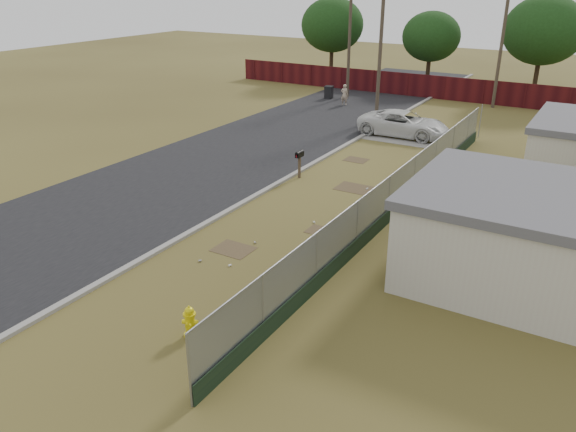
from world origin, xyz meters
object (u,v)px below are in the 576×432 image
Objects in this scene: fire_hydrant at (190,322)px; mailbox at (299,157)px; pedestrian at (345,95)px; trash_bin at (329,92)px; pickup_truck at (403,124)px.

fire_hydrant is 0.70× the size of mailbox.
pedestrian reaches higher than fire_hydrant.
mailbox reaches higher than fire_hydrant.
pedestrian is at bearing 107.58° from fire_hydrant.
trash_bin is at bearing 110.29° from fire_hydrant.
mailbox is 0.25× the size of pickup_truck.
fire_hydrant is 13.44m from mailbox.
mailbox reaches higher than trash_bin.
pickup_truck is 11.92m from trash_bin.
trash_bin is at bearing 112.67° from mailbox.
fire_hydrant is at bearing -73.11° from mailbox.
pickup_truck reaches higher than fire_hydrant.
trash_bin reaches higher than fire_hydrant.
mailbox is 1.38× the size of trash_bin.
mailbox is at bearing 103.26° from pedestrian.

